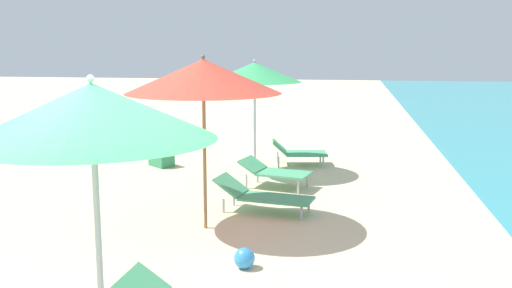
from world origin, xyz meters
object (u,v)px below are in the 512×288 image
beach_ball (244,258)px  lounger_farthest_inland (275,171)px  umbrella_nearest (92,112)px  lounger_farthest_shoreside (298,152)px  umbrella_second (203,76)px  umbrella_farthest (255,72)px  lounger_second_shoreside (263,195)px  cooler_box (161,158)px

beach_ball → lounger_farthest_inland: bearing=92.1°
umbrella_nearest → lounger_farthest_shoreside: umbrella_nearest is taller
umbrella_second → umbrella_farthest: 3.64m
lounger_farthest_inland → lounger_second_shoreside: bearing=-75.9°
umbrella_second → beach_ball: size_ratio=9.84×
beach_ball → cooler_box: bearing=117.6°
lounger_second_shoreside → umbrella_farthest: bearing=112.2°
umbrella_nearest → umbrella_second: 3.89m
umbrella_farthest → lounger_farthest_shoreside: bearing=51.9°
umbrella_nearest → beach_ball: (0.71, 2.45, -2.06)m
umbrella_nearest → umbrella_farthest: (0.01, 7.52, -0.06)m
umbrella_farthest → beach_ball: (0.71, -5.08, -1.99)m
lounger_farthest_inland → cooler_box: lounger_farthest_inland is taller
umbrella_farthest → beach_ball: bearing=-82.1°
lounger_farthest_inland → beach_ball: (0.15, -4.00, -0.19)m
lounger_second_shoreside → umbrella_nearest: bearing=-86.6°
umbrella_nearest → lounger_second_shoreside: (0.58, 4.81, -1.89)m
umbrella_nearest → cooler_box: bearing=105.3°
umbrella_nearest → lounger_farthest_inland: umbrella_nearest is taller
umbrella_second → beach_ball: umbrella_second is taller
umbrella_second → lounger_farthest_shoreside: umbrella_second is taller
umbrella_nearest → beach_ball: umbrella_nearest is taller
cooler_box → beach_ball: size_ratio=2.57×
lounger_farthest_shoreside → cooler_box: (-3.00, -0.60, -0.11)m
umbrella_nearest → lounger_farthest_shoreside: bearing=84.5°
umbrella_farthest → umbrella_nearest: bearing=-90.0°
umbrella_farthest → lounger_farthest_shoreside: (0.82, 1.04, -1.82)m
lounger_farthest_inland → cooler_box: size_ratio=2.14×
lounger_farthest_inland → umbrella_second: bearing=-91.7°
umbrella_second → beach_ball: bearing=-59.5°
umbrella_second → lounger_second_shoreside: umbrella_second is taller
umbrella_second → lounger_farthest_inland: bearing=74.8°
cooler_box → lounger_farthest_inland: bearing=-29.0°
umbrella_farthest → lounger_farthest_inland: (0.56, -1.08, -1.81)m
lounger_second_shoreside → umbrella_second: bearing=-117.3°
lounger_farthest_shoreside → beach_ball: size_ratio=5.06×
umbrella_nearest → lounger_farthest_inland: 6.74m
umbrella_second → cooler_box: bearing=116.6°
lounger_second_shoreside → cooler_box: lounger_second_shoreside is taller
beach_ball → umbrella_second: bearing=120.5°
lounger_second_shoreside → cooler_box: size_ratio=2.50×
lounger_second_shoreside → beach_ball: size_ratio=6.41×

